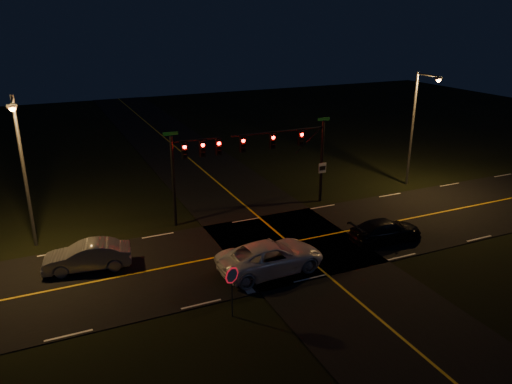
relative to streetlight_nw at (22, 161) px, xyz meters
name	(u,v)px	position (x,y,z in m)	size (l,w,h in m)	color
ground	(289,243)	(14.00, -5.64, -5.34)	(120.00, 120.00, 0.00)	black
road_ew	(289,243)	(14.00, -5.64, -5.32)	(120.00, 9.00, 0.04)	black
road_ns	(289,243)	(14.00, -5.64, -5.32)	(8.00, 120.00, 0.04)	black
lane_markings	(293,243)	(14.24, -5.74, -5.30)	(120.00, 120.00, 0.01)	yellow
streetlight_nw	(22,161)	(0.00, 0.00, 0.00)	(0.50, 2.46, 9.00)	#56585E
streetlight_ne	(416,120)	(28.00, 0.00, 0.00)	(0.50, 2.46, 9.00)	#56585E
signal_mast_ne	(293,147)	(17.14, -0.15, -0.99)	(7.47, 0.41, 6.26)	black
signal_mast_nw	(189,161)	(9.61, -0.14, -1.09)	(3.77, 0.41, 6.26)	black
stop_sign	(232,281)	(8.00, -11.47, -3.51)	(0.75, 0.33, 2.55)	#56585E
pickup_white	(271,257)	(11.48, -8.30, -4.53)	(5.95, 2.96, 1.62)	white
suv_dark	(386,231)	(19.52, -7.76, -4.67)	(4.68, 2.03, 1.34)	black
sedan_silver	(87,257)	(2.52, -4.06, -4.59)	(4.79, 2.29, 1.51)	gray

